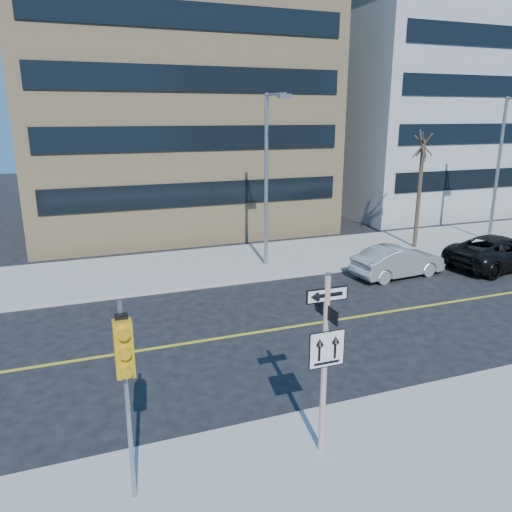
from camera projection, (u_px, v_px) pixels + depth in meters
name	position (u px, v px, depth m)	size (l,w,h in m)	color
ground	(277.00, 397.00, 13.21)	(120.00, 120.00, 0.00)	black
far_sidewalk	(476.00, 238.00, 30.04)	(66.00, 6.00, 0.15)	#A6A39B
road_centerline	(505.00, 294.00, 20.83)	(40.00, 0.14, 0.01)	gold
sign_pole	(325.00, 355.00, 10.28)	(0.92, 0.92, 4.06)	white
traffic_signal	(125.00, 365.00, 8.65)	(0.32, 0.45, 4.00)	gray
parked_car_b	(398.00, 261.00, 22.87)	(4.39, 1.53, 1.45)	gray
parked_car_c	(500.00, 252.00, 24.25)	(5.70, 2.63, 1.59)	black
streetlight_a	(268.00, 170.00, 22.95)	(0.55, 2.25, 8.00)	gray
streetlight_b	(503.00, 161.00, 27.64)	(0.55, 2.25, 8.00)	gray
street_tree_west	(423.00, 148.00, 26.24)	(1.80, 1.80, 6.35)	#342A1F
building_brick	(164.00, 87.00, 33.97)	(18.00, 18.00, 18.00)	tan
building_grey_mid	(435.00, 111.00, 40.84)	(20.00, 16.00, 15.00)	#9A9C9F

